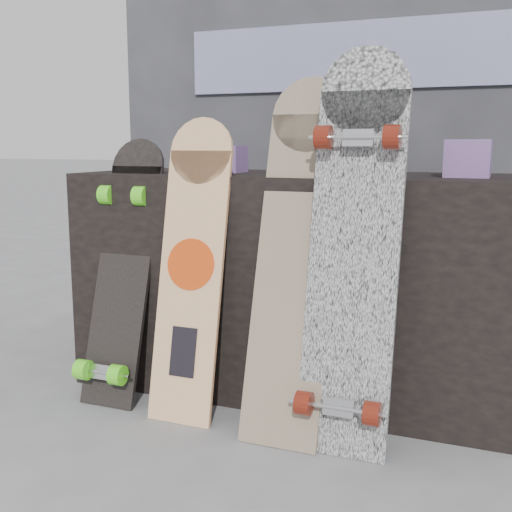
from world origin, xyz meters
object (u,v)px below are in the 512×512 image
at_px(vendor_table, 300,282).
at_px(skateboard_dark, 122,266).
at_px(longboard_geisha, 192,260).
at_px(longboard_cascadia, 354,242).
at_px(longboard_celtic, 297,245).

relative_size(vendor_table, skateboard_dark, 1.72).
height_order(longboard_geisha, longboard_cascadia, longboard_cascadia).
distance_m(vendor_table, longboard_cascadia, 0.53).
bearing_deg(skateboard_dark, longboard_geisha, -7.87).
bearing_deg(longboard_geisha, longboard_celtic, 3.30).
height_order(longboard_celtic, longboard_cascadia, longboard_cascadia).
distance_m(vendor_table, skateboard_dark, 0.65).
xyz_separation_m(longboard_cascadia, skateboard_dark, (-0.85, 0.06, -0.14)).
xyz_separation_m(vendor_table, skateboard_dark, (-0.56, -0.32, 0.08)).
xyz_separation_m(vendor_table, longboard_geisha, (-0.26, -0.36, 0.13)).
relative_size(vendor_table, longboard_cascadia, 1.34).
xyz_separation_m(longboard_celtic, longboard_cascadia, (0.19, -0.04, 0.03)).
height_order(longboard_geisha, longboard_celtic, longboard_celtic).
height_order(vendor_table, longboard_cascadia, longboard_cascadia).
relative_size(longboard_geisha, longboard_celtic, 0.89).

